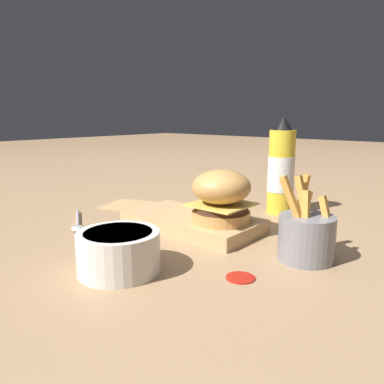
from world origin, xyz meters
name	(u,v)px	position (x,y,z in m)	size (l,w,h in m)	color
ground_plane	(184,221)	(0.00, 0.00, 0.00)	(6.00, 6.00, 0.00)	#9E7A56
serving_board	(192,222)	(-0.05, 0.03, 0.01)	(0.29, 0.15, 0.03)	tan
burger	(221,196)	(-0.12, 0.03, 0.08)	(0.11, 0.11, 0.10)	tan
ketchup_bottle	(281,170)	(-0.12, -0.21, 0.11)	(0.06, 0.06, 0.23)	yellow
fries_basket	(306,236)	(-0.30, 0.04, 0.04)	(0.09, 0.09, 0.14)	slate
side_bowl	(119,251)	(-0.11, 0.27, 0.03)	(0.13, 0.13, 0.06)	silver
spoon	(78,224)	(0.15, 0.18, 0.01)	(0.15, 0.11, 0.01)	#B2B2B7
ketchup_puddle	(240,277)	(-0.26, 0.17, 0.00)	(0.04, 0.04, 0.00)	#B21E14
parchment_square	(129,205)	(0.21, -0.02, 0.00)	(0.15, 0.15, 0.00)	tan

